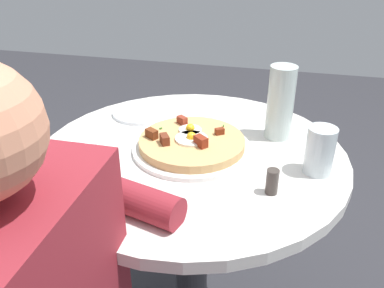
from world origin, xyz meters
TOP-DOWN VIEW (x-y plane):
  - dining_table at (0.00, 0.00)m, footprint 0.81×0.81m
  - pizza_plate at (0.01, -0.00)m, footprint 0.31×0.31m
  - breakfast_pizza at (0.01, -0.00)m, footprint 0.28×0.28m
  - bread_plate at (0.20, 0.21)m, footprint 0.18×0.18m
  - napkin at (0.01, 0.27)m, footprint 0.20×0.18m
  - fork at (0.01, 0.29)m, footprint 0.18×0.06m
  - knife at (0.00, 0.25)m, footprint 0.18×0.06m
  - water_glass at (-0.03, -0.32)m, footprint 0.07×0.07m
  - water_bottle at (0.14, -0.21)m, footprint 0.07×0.07m
  - salt_shaker at (-0.28, -0.04)m, footprint 0.03×0.03m
  - pepper_shaker at (-0.14, -0.22)m, footprint 0.03×0.03m

SIDE VIEW (x-z plane):
  - dining_table at x=0.00m, z-range 0.19..0.93m
  - napkin at x=0.01m, z-range 0.74..0.74m
  - bread_plate at x=0.20m, z-range 0.74..0.75m
  - pizza_plate at x=0.01m, z-range 0.74..0.75m
  - fork at x=0.01m, z-range 0.74..0.75m
  - knife at x=0.00m, z-range 0.74..0.75m
  - breakfast_pizza at x=0.01m, z-range 0.74..0.79m
  - salt_shaker at x=-0.28m, z-range 0.74..0.79m
  - pepper_shaker at x=-0.14m, z-range 0.74..0.80m
  - water_glass at x=-0.03m, z-range 0.74..0.85m
  - water_bottle at x=0.14m, z-range 0.74..0.94m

